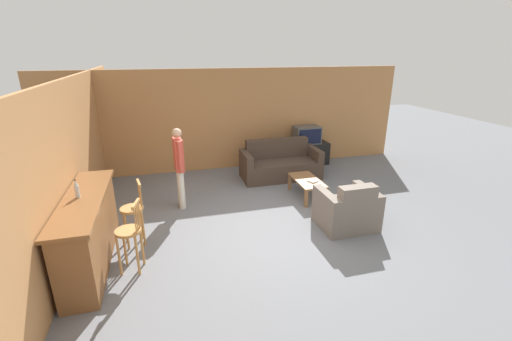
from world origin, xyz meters
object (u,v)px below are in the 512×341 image
tv (307,135)px  coffee_table (307,182)px  book_on_table (312,181)px  tv_unit (306,154)px  bottle (77,189)px  couch_far (280,165)px  person_by_window (179,164)px  bar_chair_near (130,236)px  bar_chair_mid (133,213)px  armchair_near (347,210)px

tv → coffee_table: bearing=-112.5°
coffee_table → book_on_table: size_ratio=4.74×
tv_unit → bottle: size_ratio=4.56×
couch_far → tv: bearing=36.7°
coffee_table → person_by_window: person_by_window is taller
bar_chair_near → book_on_table: bar_chair_near is taller
couch_far → person_by_window: bearing=-155.8°
couch_far → bottle: 4.89m
bar_chair_mid → book_on_table: (3.53, 0.87, -0.14)m
tv_unit → tv: size_ratio=1.80×
bar_chair_near → book_on_table: 3.88m
tv → couch_far: bearing=-143.3°
bar_chair_near → tv_unit: (4.33, 3.85, -0.25)m
bar_chair_near → bottle: (-0.66, 0.37, 0.64)m
book_on_table → person_by_window: person_by_window is taller
book_on_table → bar_chair_mid: bearing=-166.1°
coffee_table → couch_far: bearing=96.8°
bar_chair_mid → armchair_near: bar_chair_mid is taller
tv_unit → bottle: bottle is taller
tv_unit → book_on_table: (-0.81, -2.24, 0.11)m
couch_far → tv: tv is taller
bottle → person_by_window: 2.19m
tv_unit → bottle: 6.15m
bottle → book_on_table: bearing=16.5°
couch_far → armchair_near: (0.33, -2.75, 0.00)m
bar_chair_near → couch_far: bar_chair_near is taller
armchair_near → bar_chair_mid: bearing=173.6°
bar_chair_mid → couch_far: size_ratio=0.56×
bar_chair_mid → tv: bearing=35.6°
book_on_table → couch_far: bearing=98.4°
bar_chair_mid → couch_far: 4.06m
bar_chair_near → armchair_near: (3.64, 0.34, -0.23)m
couch_far → tv_unit: 1.28m
bottle → couch_far: bearing=34.4°
coffee_table → book_on_table: book_on_table is taller
armchair_near → coffee_table: bearing=96.8°
tv → bar_chair_mid: bearing=-144.4°
tv → bottle: 6.09m
bottle → coffee_table: bearing=18.6°
bar_chair_mid → armchair_near: (3.64, -0.41, -0.23)m
bar_chair_near → tv: same height
tv_unit → person_by_window: person_by_window is taller
bottle → book_on_table: 4.43m
armchair_near → tv_unit: 3.58m
coffee_table → bar_chair_near: bearing=-153.1°
tv_unit → book_on_table: bearing=-109.8°
bar_chair_near → book_on_table: size_ratio=4.97×
bar_chair_mid → tv_unit: (4.33, 3.11, -0.25)m
person_by_window → tv_unit: bearing=28.2°
couch_far → coffee_table: couch_far is taller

